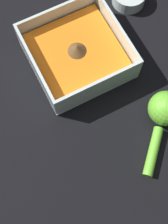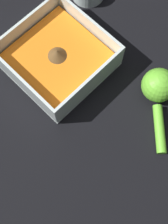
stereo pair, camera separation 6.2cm
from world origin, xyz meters
name	(u,v)px [view 1 (the left image)]	position (x,y,z in m)	size (l,w,h in m)	color
ground_plane	(84,49)	(0.00, 0.00, 0.00)	(4.00, 4.00, 0.00)	black
square_dish	(77,54)	(-0.02, 0.03, 0.02)	(0.20, 0.20, 0.07)	silver
lemon_squeezer	(164,113)	(-0.22, -0.07, 0.03)	(0.14, 0.14, 0.07)	#6BC633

